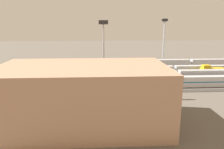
{
  "coord_description": "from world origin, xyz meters",
  "views": [
    {
      "loc": [
        7.16,
        89.7,
        22.56
      ],
      "look_at": [
        2.38,
        4.54,
        2.5
      ],
      "focal_mm": 35.12,
      "sensor_mm": 36.0,
      "label": 1
    }
  ],
  "objects_px": {
    "train_on_track_4": "(212,72)",
    "light_mast_0": "(164,36)",
    "train_on_track_6": "(146,77)",
    "light_mast_1": "(104,48)",
    "train_on_track_3": "(147,70)",
    "train_on_track_1": "(166,65)",
    "light_mast_2": "(164,36)",
    "train_on_track_5": "(101,76)",
    "maintenance_shed": "(83,95)",
    "train_on_track_7": "(132,82)"
  },
  "relations": [
    {
      "from": "train_on_track_4",
      "to": "light_mast_0",
      "type": "height_order",
      "value": "light_mast_0"
    },
    {
      "from": "train_on_track_6",
      "to": "light_mast_1",
      "type": "bearing_deg",
      "value": 39.94
    },
    {
      "from": "light_mast_1",
      "to": "train_on_track_3",
      "type": "bearing_deg",
      "value": -125.0
    },
    {
      "from": "train_on_track_4",
      "to": "light_mast_0",
      "type": "xyz_separation_m",
      "value": [
        15.1,
        -23.14,
        13.76
      ]
    },
    {
      "from": "train_on_track_4",
      "to": "light_mast_1",
      "type": "xyz_separation_m",
      "value": [
        46.99,
        23.59,
        13.08
      ]
    },
    {
      "from": "train_on_track_6",
      "to": "train_on_track_1",
      "type": "height_order",
      "value": "same"
    },
    {
      "from": "train_on_track_3",
      "to": "light_mast_0",
      "type": "xyz_separation_m",
      "value": [
        -11.87,
        -18.14,
        13.89
      ]
    },
    {
      "from": "train_on_track_1",
      "to": "light_mast_2",
      "type": "xyz_separation_m",
      "value": [
        -0.58,
        -7.5,
        13.38
      ]
    },
    {
      "from": "train_on_track_5",
      "to": "maintenance_shed",
      "type": "bearing_deg",
      "value": 83.87
    },
    {
      "from": "train_on_track_6",
      "to": "light_mast_2",
      "type": "xyz_separation_m",
      "value": [
        -15.74,
        -32.5,
        13.42
      ]
    },
    {
      "from": "train_on_track_4",
      "to": "light_mast_2",
      "type": "distance_m",
      "value": 30.39
    },
    {
      "from": "train_on_track_6",
      "to": "light_mast_0",
      "type": "distance_m",
      "value": 39.0
    },
    {
      "from": "train_on_track_7",
      "to": "maintenance_shed",
      "type": "bearing_deg",
      "value": 61.55
    },
    {
      "from": "train_on_track_7",
      "to": "train_on_track_5",
      "type": "distance_m",
      "value": 14.87
    },
    {
      "from": "train_on_track_3",
      "to": "train_on_track_4",
      "type": "bearing_deg",
      "value": 169.49
    },
    {
      "from": "train_on_track_4",
      "to": "train_on_track_3",
      "type": "distance_m",
      "value": 27.42
    },
    {
      "from": "train_on_track_6",
      "to": "light_mast_2",
      "type": "relative_size",
      "value": 2.88
    },
    {
      "from": "train_on_track_1",
      "to": "train_on_track_6",
      "type": "bearing_deg",
      "value": 58.76
    },
    {
      "from": "light_mast_1",
      "to": "light_mast_2",
      "type": "height_order",
      "value": "light_mast_2"
    },
    {
      "from": "light_mast_0",
      "to": "train_on_track_1",
      "type": "bearing_deg",
      "value": 86.54
    },
    {
      "from": "maintenance_shed",
      "to": "train_on_track_7",
      "type": "bearing_deg",
      "value": -118.45
    },
    {
      "from": "train_on_track_6",
      "to": "train_on_track_3",
      "type": "xyz_separation_m",
      "value": [
        -3.79,
        -15.0,
        -0.56
      ]
    },
    {
      "from": "train_on_track_1",
      "to": "light_mast_2",
      "type": "height_order",
      "value": "light_mast_2"
    },
    {
      "from": "train_on_track_6",
      "to": "train_on_track_5",
      "type": "xyz_separation_m",
      "value": [
        17.16,
        -5.0,
        -0.59
      ]
    },
    {
      "from": "train_on_track_4",
      "to": "train_on_track_1",
      "type": "bearing_deg",
      "value": -43.9
    },
    {
      "from": "train_on_track_5",
      "to": "train_on_track_1",
      "type": "relative_size",
      "value": 0.66
    },
    {
      "from": "train_on_track_4",
      "to": "train_on_track_5",
      "type": "height_order",
      "value": "train_on_track_4"
    },
    {
      "from": "train_on_track_7",
      "to": "light_mast_0",
      "type": "height_order",
      "value": "light_mast_0"
    },
    {
      "from": "train_on_track_3",
      "to": "maintenance_shed",
      "type": "distance_m",
      "value": 54.17
    },
    {
      "from": "light_mast_2",
      "to": "train_on_track_7",
      "type": "bearing_deg",
      "value": 59.72
    },
    {
      "from": "train_on_track_6",
      "to": "maintenance_shed",
      "type": "relative_size",
      "value": 1.93
    },
    {
      "from": "train_on_track_6",
      "to": "train_on_track_3",
      "type": "bearing_deg",
      "value": -104.18
    },
    {
      "from": "light_mast_0",
      "to": "maintenance_shed",
      "type": "height_order",
      "value": "light_mast_0"
    },
    {
      "from": "train_on_track_5",
      "to": "train_on_track_3",
      "type": "relative_size",
      "value": 0.66
    },
    {
      "from": "train_on_track_1",
      "to": "light_mast_2",
      "type": "distance_m",
      "value": 15.35
    },
    {
      "from": "train_on_track_4",
      "to": "light_mast_0",
      "type": "bearing_deg",
      "value": -56.88
    },
    {
      "from": "light_mast_1",
      "to": "train_on_track_7",
      "type": "bearing_deg",
      "value": -139.54
    },
    {
      "from": "train_on_track_3",
      "to": "light_mast_0",
      "type": "relative_size",
      "value": 2.9
    },
    {
      "from": "light_mast_2",
      "to": "maintenance_shed",
      "type": "distance_m",
      "value": 75.61
    },
    {
      "from": "train_on_track_5",
      "to": "maintenance_shed",
      "type": "distance_m",
      "value": 38.33
    },
    {
      "from": "train_on_track_7",
      "to": "light_mast_2",
      "type": "xyz_separation_m",
      "value": [
        -21.9,
        -37.5,
        13.99
      ]
    },
    {
      "from": "maintenance_shed",
      "to": "train_on_track_1",
      "type": "bearing_deg",
      "value": -122.19
    },
    {
      "from": "train_on_track_1",
      "to": "maintenance_shed",
      "type": "relative_size",
      "value": 1.93
    },
    {
      "from": "train_on_track_6",
      "to": "train_on_track_7",
      "type": "distance_m",
      "value": 7.95
    },
    {
      "from": "light_mast_0",
      "to": "maintenance_shed",
      "type": "bearing_deg",
      "value": 60.79
    },
    {
      "from": "train_on_track_6",
      "to": "maintenance_shed",
      "type": "height_order",
      "value": "maintenance_shed"
    },
    {
      "from": "maintenance_shed",
      "to": "light_mast_1",
      "type": "bearing_deg",
      "value": -104.56
    },
    {
      "from": "train_on_track_7",
      "to": "train_on_track_1",
      "type": "height_order",
      "value": "train_on_track_1"
    },
    {
      "from": "train_on_track_3",
      "to": "maintenance_shed",
      "type": "xyz_separation_m",
      "value": [
        25.01,
        47.81,
        4.75
      ]
    },
    {
      "from": "train_on_track_5",
      "to": "light_mast_0",
      "type": "height_order",
      "value": "light_mast_0"
    }
  ]
}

